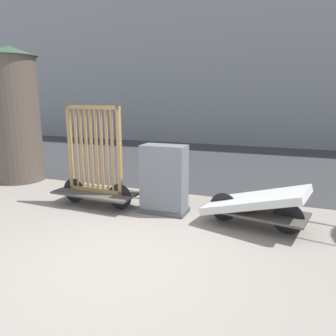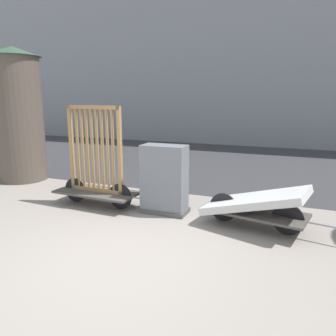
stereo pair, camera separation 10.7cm
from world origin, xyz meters
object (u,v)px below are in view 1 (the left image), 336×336
advertising_column (15,114)px  bike_cart_with_mattress (255,203)px  bike_cart_with_bedframe (96,175)px  utility_cabinet (164,182)px

advertising_column → bike_cart_with_mattress: bearing=-9.9°
bike_cart_with_bedframe → bike_cart_with_mattress: (3.09, -0.00, -0.23)m
utility_cabinet → advertising_column: 4.69m
bike_cart_with_mattress → advertising_column: 6.35m
bike_cart_with_mattress → utility_cabinet: 1.69m
bike_cart_with_mattress → advertising_column: (-6.13, 1.07, 1.30)m
bike_cart_with_mattress → utility_cabinet: size_ratio=1.88×
utility_cabinet → advertising_column: size_ratio=0.38×
bike_cart_with_bedframe → advertising_column: (-3.04, 1.07, 1.07)m
bike_cart_with_bedframe → utility_cabinet: bike_cart_with_bedframe is taller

